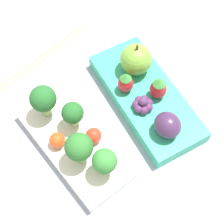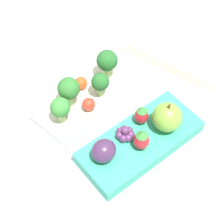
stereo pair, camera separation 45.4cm
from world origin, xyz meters
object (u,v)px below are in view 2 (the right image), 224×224
(plum, at_px, (104,151))
(strawberry_0, at_px, (141,140))
(broccoli_floret_2, at_px, (69,89))
(drinking_cup, at_px, (8,152))
(cherry_tomato_1, at_px, (89,104))
(broccoli_floret_1, at_px, (107,61))
(strawberry_1, at_px, (141,115))
(grape_cluster, at_px, (125,133))
(broccoli_floret_0, at_px, (60,108))
(apple, at_px, (167,117))
(cherry_tomato_0, at_px, (83,82))
(bento_box_savoury, at_px, (86,100))
(bento_box_fruit, at_px, (140,142))
(chopsticks_pair, at_px, (166,66))
(broccoli_floret_3, at_px, (100,83))

(plum, bearing_deg, strawberry_0, -26.55)
(broccoli_floret_2, xyz_separation_m, plum, (-0.04, -0.13, -0.01))
(plum, distance_m, drinking_cup, 0.16)
(cherry_tomato_1, height_order, plum, plum)
(broccoli_floret_1, bearing_deg, cherry_tomato_1, -156.97)
(strawberry_1, height_order, grape_cluster, strawberry_1)
(broccoli_floret_0, xyz_separation_m, broccoli_floret_2, (0.04, 0.02, 0.00))
(apple, xyz_separation_m, plum, (-0.12, 0.03, -0.01))
(strawberry_0, height_order, grape_cluster, strawberry_0)
(apple, bearing_deg, drinking_cup, 147.21)
(broccoli_floret_0, xyz_separation_m, plum, (-0.00, -0.11, -0.01))
(grape_cluster, bearing_deg, cherry_tomato_0, 77.86)
(broccoli_floret_0, relative_size, drinking_cup, 0.76)
(cherry_tomato_0, bearing_deg, bento_box_savoury, -122.25)
(cherry_tomato_0, xyz_separation_m, strawberry_1, (0.01, -0.14, 0.01))
(bento_box_fruit, relative_size, apple, 3.75)
(bento_box_fruit, xyz_separation_m, broccoli_floret_0, (-0.07, 0.13, 0.04))
(strawberry_0, relative_size, chopsticks_pair, 0.20)
(chopsticks_pair, bearing_deg, broccoli_floret_3, 168.27)
(broccoli_floret_0, xyz_separation_m, apple, (0.12, -0.14, -0.00))
(broccoli_floret_2, distance_m, strawberry_0, 0.16)
(broccoli_floret_0, bearing_deg, plum, -91.69)
(broccoli_floret_2, bearing_deg, cherry_tomato_0, 18.29)
(bento_box_savoury, relative_size, grape_cluster, 6.10)
(cherry_tomato_1, relative_size, plum, 0.58)
(broccoli_floret_0, height_order, plum, broccoli_floret_0)
(broccoli_floret_0, distance_m, broccoli_floret_2, 0.04)
(broccoli_floret_0, height_order, drinking_cup, broccoli_floret_0)
(broccoli_floret_0, height_order, broccoli_floret_2, broccoli_floret_2)
(cherry_tomato_0, bearing_deg, plum, -120.32)
(bento_box_savoury, distance_m, cherry_tomato_1, 0.04)
(broccoli_floret_3, xyz_separation_m, plum, (-0.09, -0.11, -0.01))
(drinking_cup, bearing_deg, grape_cluster, -34.50)
(strawberry_1, bearing_deg, apple, -58.44)
(broccoli_floret_1, distance_m, strawberry_0, 0.18)
(broccoli_floret_0, xyz_separation_m, strawberry_1, (0.09, -0.11, -0.01))
(cherry_tomato_1, height_order, apple, apple)
(broccoli_floret_3, relative_size, grape_cluster, 1.54)
(apple, distance_m, plum, 0.13)
(broccoli_floret_2, relative_size, drinking_cup, 0.86)
(strawberry_0, height_order, chopsticks_pair, strawberry_0)
(cherry_tomato_1, relative_size, apple, 0.40)
(broccoli_floret_1, relative_size, drinking_cup, 0.86)
(broccoli_floret_1, height_order, apple, apple)
(strawberry_1, height_order, plum, same)
(apple, bearing_deg, plum, 165.15)
(plum, bearing_deg, cherry_tomato_0, 59.68)
(plum, height_order, grape_cluster, plum)
(strawberry_1, bearing_deg, grape_cluster, -177.38)
(bento_box_savoury, distance_m, cherry_tomato_0, 0.04)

